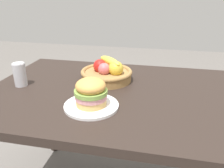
# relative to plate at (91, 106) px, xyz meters

# --- Properties ---
(dining_table) EXTENTS (1.40, 0.90, 0.75)m
(dining_table) POSITION_rel_plate_xyz_m (0.11, 0.19, -0.11)
(dining_table) COLOR #2D231E
(dining_table) RESTS_ON ground_plane
(plate) EXTENTS (0.24, 0.24, 0.01)m
(plate) POSITION_rel_plate_xyz_m (0.00, 0.00, 0.00)
(plate) COLOR white
(plate) RESTS_ON dining_table
(sandwich) EXTENTS (0.14, 0.14, 0.12)m
(sandwich) POSITION_rel_plate_xyz_m (0.00, 0.00, 0.07)
(sandwich) COLOR #DBAD60
(sandwich) RESTS_ON plate
(soda_can) EXTENTS (0.07, 0.07, 0.13)m
(soda_can) POSITION_rel_plate_xyz_m (-0.44, 0.15, 0.06)
(soda_can) COLOR silver
(soda_can) RESTS_ON dining_table
(fruit_basket) EXTENTS (0.29, 0.29, 0.14)m
(fruit_basket) POSITION_rel_plate_xyz_m (-0.01, 0.33, 0.04)
(fruit_basket) COLOR #9E7542
(fruit_basket) RESTS_ON dining_table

